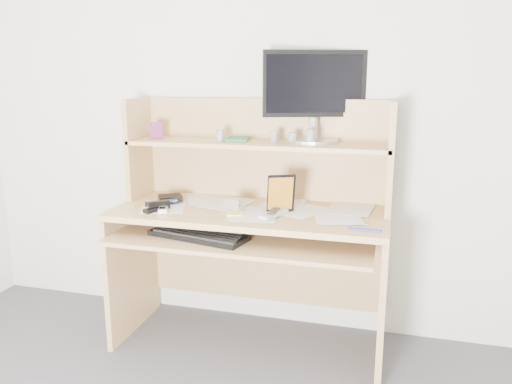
% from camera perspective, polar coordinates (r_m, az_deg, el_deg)
% --- Properties ---
extents(back_wall, '(3.60, 0.04, 2.50)m').
position_cam_1_polar(back_wall, '(2.78, 1.02, 9.62)').
color(back_wall, silver).
rests_on(back_wall, floor).
extents(desk, '(1.40, 0.70, 1.30)m').
position_cam_1_polar(desk, '(2.64, -0.30, -2.79)').
color(desk, tan).
rests_on(desk, floor).
extents(paper_clutter, '(1.32, 0.54, 0.01)m').
position_cam_1_polar(paper_clutter, '(2.55, -0.79, -2.00)').
color(paper_clutter, white).
rests_on(paper_clutter, desk).
extents(keyboard, '(0.52, 0.28, 0.03)m').
position_cam_1_polar(keyboard, '(2.45, -6.60, -4.84)').
color(keyboard, black).
rests_on(keyboard, desk).
extents(tv_remote, '(0.11, 0.19, 0.02)m').
position_cam_1_polar(tv_remote, '(2.42, 2.03, -2.51)').
color(tv_remote, '#AAAAA5').
rests_on(tv_remote, paper_clutter).
extents(flip_phone, '(0.07, 0.10, 0.02)m').
position_cam_1_polar(flip_phone, '(2.55, -10.57, -1.92)').
color(flip_phone, '#BABABC').
rests_on(flip_phone, paper_clutter).
extents(stapler, '(0.09, 0.15, 0.04)m').
position_cam_1_polar(stapler, '(2.57, -11.30, -1.53)').
color(stapler, black).
rests_on(stapler, paper_clutter).
extents(wallet, '(0.16, 0.15, 0.03)m').
position_cam_1_polar(wallet, '(2.75, -9.77, -0.68)').
color(wallet, black).
rests_on(wallet, paper_clutter).
extents(sticky_note_pad, '(0.09, 0.09, 0.01)m').
position_cam_1_polar(sticky_note_pad, '(2.46, -2.43, -2.51)').
color(sticky_note_pad, yellow).
rests_on(sticky_note_pad, desk).
extents(digital_camera, '(0.10, 0.07, 0.06)m').
position_cam_1_polar(digital_camera, '(2.53, -2.63, -1.40)').
color(digital_camera, '#B1B1B4').
rests_on(digital_camera, paper_clutter).
extents(game_case, '(0.13, 0.07, 0.19)m').
position_cam_1_polar(game_case, '(2.46, 2.87, -0.15)').
color(game_case, black).
rests_on(game_case, paper_clutter).
extents(blue_pen, '(0.15, 0.02, 0.01)m').
position_cam_1_polar(blue_pen, '(2.25, 12.36, -4.17)').
color(blue_pen, '#1723B1').
rests_on(blue_pen, paper_clutter).
extents(card_box, '(0.07, 0.05, 0.09)m').
position_cam_1_polar(card_box, '(2.80, -11.32, 6.90)').
color(card_box, maroon).
rests_on(card_box, desk).
extents(shelf_book, '(0.14, 0.17, 0.02)m').
position_cam_1_polar(shelf_book, '(2.68, -2.11, 6.04)').
color(shelf_book, '#388D61').
rests_on(shelf_book, desk).
extents(chip_stack_a, '(0.06, 0.06, 0.06)m').
position_cam_1_polar(chip_stack_a, '(2.65, -4.11, 6.44)').
color(chip_stack_a, black).
rests_on(chip_stack_a, desk).
extents(chip_stack_b, '(0.05, 0.05, 0.06)m').
position_cam_1_polar(chip_stack_b, '(2.59, 2.08, 6.30)').
color(chip_stack_b, white).
rests_on(chip_stack_b, desk).
extents(chip_stack_c, '(0.05, 0.05, 0.06)m').
position_cam_1_polar(chip_stack_c, '(2.58, 4.21, 6.19)').
color(chip_stack_c, black).
rests_on(chip_stack_c, desk).
extents(chip_stack_d, '(0.06, 0.06, 0.08)m').
position_cam_1_polar(chip_stack_d, '(2.53, 6.25, 6.27)').
color(chip_stack_d, white).
rests_on(chip_stack_d, desk).
extents(monitor, '(0.52, 0.28, 0.47)m').
position_cam_1_polar(monitor, '(2.64, 6.69, 11.10)').
color(monitor, '#BABAC0').
rests_on(monitor, desk).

